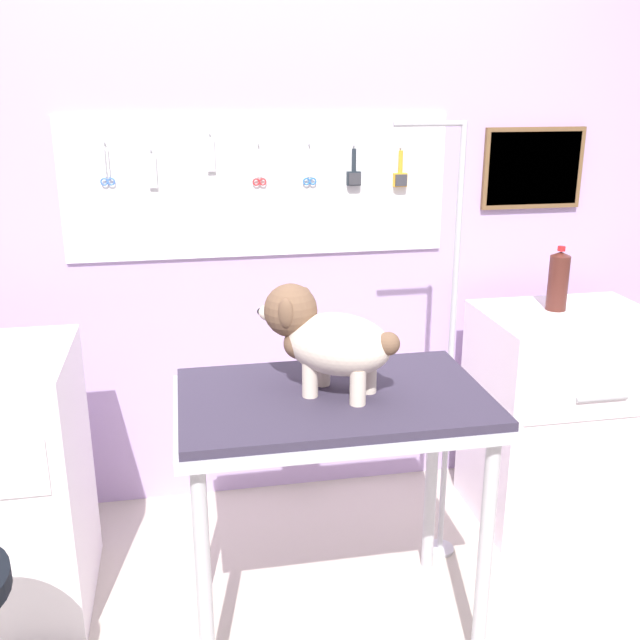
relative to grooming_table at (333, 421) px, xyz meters
The scene contains 6 objects.
rear_wall_panel 1.04m from the grooming_table, 92.37° to the left, with size 4.00×0.11×2.30m.
grooming_table is the anchor object (origin of this frame).
grooming_arm 0.59m from the grooming_table, 33.51° to the left, with size 0.30×0.11×1.64m.
dog 0.27m from the grooming_table, 140.79° to the left, with size 0.43×0.35×0.33m.
cabinet_right 1.23m from the grooming_table, 25.59° to the left, with size 0.68×0.54×0.89m.
soda_bottle 1.20m from the grooming_table, 28.97° to the left, with size 0.08×0.08×0.26m.
Camera 1 is at (-0.38, -1.68, 1.74)m, focal length 40.96 mm.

